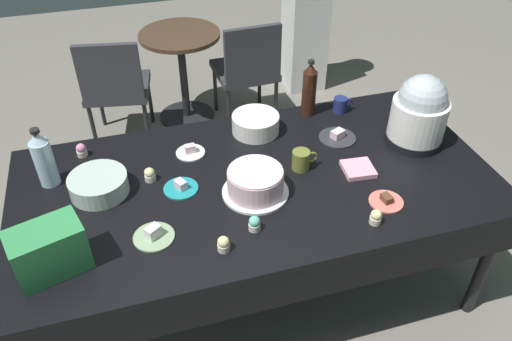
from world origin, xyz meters
TOP-DOWN VIEW (x-y plane):
  - ground at (0.00, 0.00)m, footprint 9.00×9.00m
  - potluck_table at (0.00, 0.00)m, footprint 2.20×1.10m
  - frosted_layer_cake at (-0.03, -0.09)m, footprint 0.30×0.30m
  - slow_cooker at (0.85, 0.06)m, footprint 0.28×0.28m
  - glass_salad_bowl at (-0.69, 0.11)m, footprint 0.26×0.26m
  - ceramic_snack_bowl at (0.11, 0.38)m, footprint 0.24×0.24m
  - dessert_plate_teal at (-0.34, 0.03)m, footprint 0.16×0.16m
  - dessert_plate_charcoal at (0.49, 0.20)m, footprint 0.19×0.19m
  - dessert_plate_white at (-0.25, 0.28)m, footprint 0.14×0.14m
  - dessert_plate_sage at (-0.50, -0.24)m, footprint 0.17×0.17m
  - dessert_plate_coral at (0.50, -0.31)m, footprint 0.15×0.15m
  - cupcake_rose at (0.39, -0.42)m, footprint 0.05×0.05m
  - cupcake_vanilla at (-0.76, 0.42)m, footprint 0.05×0.05m
  - cupcake_lemon at (-0.91, -0.08)m, footprint 0.05×0.05m
  - cupcake_berry at (-0.25, -0.38)m, footprint 0.05×0.05m
  - cupcake_mint at (-0.10, -0.31)m, footprint 0.05×0.05m
  - cupcake_cocoa at (-0.47, 0.13)m, footprint 0.05×0.05m
  - soda_bottle_cola at (0.43, 0.47)m, footprint 0.08×0.08m
  - soda_bottle_water at (-0.91, 0.24)m, footprint 0.09×0.09m
  - coffee_mug_navy at (0.61, 0.44)m, footprint 0.11×0.07m
  - coffee_mug_olive at (0.23, 0.02)m, footprint 0.13×0.08m
  - soda_carton at (-0.88, -0.30)m, footprint 0.30×0.23m
  - paper_napkin_stack at (0.48, -0.08)m, footprint 0.15×0.15m
  - maroon_chair_left at (-0.56, 1.59)m, footprint 0.51×0.51m
  - maroon_chair_right at (0.40, 1.58)m, footprint 0.46×0.46m
  - round_cafe_table at (-0.05, 1.81)m, footprint 0.60×0.60m
  - water_cooler at (1.04, 2.06)m, footprint 0.32×0.32m

SIDE VIEW (x-z plane):
  - ground at x=0.00m, z-range 0.00..0.00m
  - maroon_chair_left at x=-0.56m, z-range 0.07..0.92m
  - maroon_chair_right at x=0.40m, z-range 0.07..0.92m
  - round_cafe_table at x=-0.05m, z-range 0.14..0.86m
  - water_cooler at x=1.04m, z-range -0.03..1.21m
  - potluck_table at x=0.00m, z-range 0.31..1.06m
  - dessert_plate_coral at x=0.50m, z-range 0.74..0.78m
  - dessert_plate_teal at x=-0.34m, z-range 0.74..0.78m
  - dessert_plate_charcoal at x=0.49m, z-range 0.74..0.78m
  - dessert_plate_white at x=-0.25m, z-range 0.74..0.79m
  - paper_napkin_stack at x=0.48m, z-range 0.75..0.77m
  - dessert_plate_sage at x=-0.50m, z-range 0.74..0.79m
  - cupcake_rose at x=0.39m, z-range 0.75..0.82m
  - cupcake_vanilla at x=-0.76m, z-range 0.75..0.82m
  - cupcake_lemon at x=-0.91m, z-range 0.75..0.82m
  - cupcake_berry at x=-0.25m, z-range 0.75..0.82m
  - cupcake_mint at x=-0.10m, z-range 0.75..0.82m
  - cupcake_cocoa at x=-0.47m, z-range 0.75..0.82m
  - coffee_mug_navy at x=0.61m, z-range 0.75..0.83m
  - glass_salad_bowl at x=-0.69m, z-range 0.75..0.84m
  - ceramic_snack_bowl at x=0.11m, z-range 0.75..0.85m
  - coffee_mug_olive at x=0.23m, z-range 0.75..0.85m
  - frosted_layer_cake at x=-0.03m, z-range 0.75..0.87m
  - soda_carton at x=-0.88m, z-range 0.75..0.95m
  - soda_bottle_water at x=-0.91m, z-range 0.74..1.03m
  - soda_bottle_cola at x=0.43m, z-range 0.74..1.06m
  - slow_cooker at x=0.85m, z-range 0.74..1.11m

